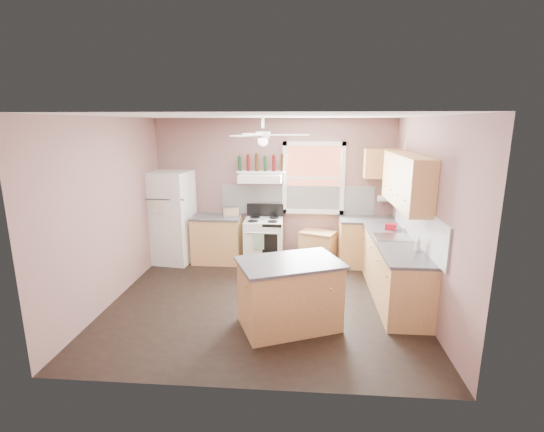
# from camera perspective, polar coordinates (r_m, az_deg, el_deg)

# --- Properties ---
(floor) EXTENTS (4.50, 4.50, 0.00)m
(floor) POSITION_cam_1_polar(r_m,az_deg,el_deg) (6.04, -1.20, -12.27)
(floor) COLOR black
(floor) RESTS_ON ground
(ceiling) EXTENTS (4.50, 4.50, 0.00)m
(ceiling) POSITION_cam_1_polar(r_m,az_deg,el_deg) (5.45, -1.34, 14.28)
(ceiling) COLOR white
(ceiling) RESTS_ON ground
(wall_back) EXTENTS (4.50, 0.05, 2.70)m
(wall_back) POSITION_cam_1_polar(r_m,az_deg,el_deg) (7.57, 0.27, 3.75)
(wall_back) COLOR #835F5A
(wall_back) RESTS_ON ground
(wall_right) EXTENTS (0.05, 4.00, 2.70)m
(wall_right) POSITION_cam_1_polar(r_m,az_deg,el_deg) (5.83, 21.60, -0.11)
(wall_right) COLOR #835F5A
(wall_right) RESTS_ON ground
(wall_left) EXTENTS (0.05, 4.00, 2.70)m
(wall_left) POSITION_cam_1_polar(r_m,az_deg,el_deg) (6.24, -22.53, 0.66)
(wall_left) COLOR #835F5A
(wall_left) RESTS_ON ground
(backsplash_back) EXTENTS (2.90, 0.03, 0.55)m
(backsplash_back) POSITION_cam_1_polar(r_m,az_deg,el_deg) (7.54, 3.66, 2.33)
(backsplash_back) COLOR white
(backsplash_back) RESTS_ON wall_back
(backsplash_right) EXTENTS (0.03, 2.60, 0.55)m
(backsplash_right) POSITION_cam_1_polar(r_m,az_deg,el_deg) (6.13, 20.31, -1.04)
(backsplash_right) COLOR white
(backsplash_right) RESTS_ON wall_right
(window_view) EXTENTS (1.00, 0.02, 1.20)m
(window_view) POSITION_cam_1_polar(r_m,az_deg,el_deg) (7.47, 6.02, 5.49)
(window_view) COLOR brown
(window_view) RESTS_ON wall_back
(window_frame) EXTENTS (1.16, 0.07, 1.36)m
(window_frame) POSITION_cam_1_polar(r_m,az_deg,el_deg) (7.45, 6.02, 5.46)
(window_frame) COLOR white
(window_frame) RESTS_ON wall_back
(refrigerator) EXTENTS (0.82, 0.81, 1.73)m
(refrigerator) POSITION_cam_1_polar(r_m,az_deg,el_deg) (7.70, -14.34, -0.18)
(refrigerator) COLOR white
(refrigerator) RESTS_ON floor
(base_cabinet_left) EXTENTS (0.90, 0.60, 0.86)m
(base_cabinet_left) POSITION_cam_1_polar(r_m,az_deg,el_deg) (7.62, -7.91, -3.43)
(base_cabinet_left) COLOR #B77E4C
(base_cabinet_left) RESTS_ON floor
(counter_left) EXTENTS (0.92, 0.62, 0.04)m
(counter_left) POSITION_cam_1_polar(r_m,az_deg,el_deg) (7.50, -8.02, -0.14)
(counter_left) COLOR #434345
(counter_left) RESTS_ON base_cabinet_left
(toaster) EXTENTS (0.32, 0.24, 0.18)m
(toaster) POSITION_cam_1_polar(r_m,az_deg,el_deg) (7.38, -6.02, 0.57)
(toaster) COLOR silver
(toaster) RESTS_ON counter_left
(stove) EXTENTS (0.71, 0.65, 0.86)m
(stove) POSITION_cam_1_polar(r_m,az_deg,el_deg) (7.41, -1.21, -3.78)
(stove) COLOR white
(stove) RESTS_ON floor
(range_hood) EXTENTS (0.78, 0.50, 0.14)m
(range_hood) POSITION_cam_1_polar(r_m,az_deg,el_deg) (7.28, -1.70, 5.51)
(range_hood) COLOR white
(range_hood) RESTS_ON wall_back
(bottle_shelf) EXTENTS (0.90, 0.26, 0.03)m
(bottle_shelf) POSITION_cam_1_polar(r_m,az_deg,el_deg) (7.39, -1.61, 6.40)
(bottle_shelf) COLOR white
(bottle_shelf) RESTS_ON range_hood
(cart) EXTENTS (0.73, 0.62, 0.62)m
(cart) POSITION_cam_1_polar(r_m,az_deg,el_deg) (7.53, 6.61, -4.53)
(cart) COLOR #B77E4C
(cart) RESTS_ON floor
(base_cabinet_corner) EXTENTS (1.00, 0.60, 0.86)m
(base_cabinet_corner) POSITION_cam_1_polar(r_m,az_deg,el_deg) (7.54, 13.49, -3.85)
(base_cabinet_corner) COLOR #B77E4C
(base_cabinet_corner) RESTS_ON floor
(base_cabinet_right) EXTENTS (0.60, 2.20, 0.86)m
(base_cabinet_right) POSITION_cam_1_polar(r_m,az_deg,el_deg) (6.28, 17.24, -7.61)
(base_cabinet_right) COLOR #B77E4C
(base_cabinet_right) RESTS_ON floor
(counter_corner) EXTENTS (1.02, 0.62, 0.04)m
(counter_corner) POSITION_cam_1_polar(r_m,az_deg,el_deg) (7.42, 13.67, -0.53)
(counter_corner) COLOR #434345
(counter_corner) RESTS_ON base_cabinet_corner
(counter_right) EXTENTS (0.62, 2.22, 0.04)m
(counter_right) POSITION_cam_1_polar(r_m,az_deg,el_deg) (6.13, 17.44, -3.68)
(counter_right) COLOR #434345
(counter_right) RESTS_ON base_cabinet_right
(sink) EXTENTS (0.55, 0.45, 0.03)m
(sink) POSITION_cam_1_polar(r_m,az_deg,el_deg) (6.32, 17.05, -3.02)
(sink) COLOR silver
(sink) RESTS_ON counter_right
(faucet) EXTENTS (0.03, 0.03, 0.14)m
(faucet) POSITION_cam_1_polar(r_m,az_deg,el_deg) (6.33, 18.51, -2.38)
(faucet) COLOR silver
(faucet) RESTS_ON sink
(upper_cabinet_right) EXTENTS (0.33, 1.80, 0.76)m
(upper_cabinet_right) POSITION_cam_1_polar(r_m,az_deg,el_deg) (6.17, 18.88, 4.89)
(upper_cabinet_right) COLOR #B77E4C
(upper_cabinet_right) RESTS_ON wall_right
(upper_cabinet_corner) EXTENTS (0.60, 0.33, 0.52)m
(upper_cabinet_corner) POSITION_cam_1_polar(r_m,az_deg,el_deg) (7.42, 15.49, 7.36)
(upper_cabinet_corner) COLOR #B77E4C
(upper_cabinet_corner) RESTS_ON wall_back
(paper_towel) EXTENTS (0.26, 0.12, 0.12)m
(paper_towel) POSITION_cam_1_polar(r_m,az_deg,el_deg) (7.56, 16.04, 2.44)
(paper_towel) COLOR white
(paper_towel) RESTS_ON wall_back
(island) EXTENTS (1.40, 1.16, 0.86)m
(island) POSITION_cam_1_polar(r_m,az_deg,el_deg) (5.20, 2.54, -11.43)
(island) COLOR #B77E4C
(island) RESTS_ON floor
(island_top) EXTENTS (1.50, 1.26, 0.04)m
(island_top) POSITION_cam_1_polar(r_m,az_deg,el_deg) (5.03, 2.59, -6.77)
(island_top) COLOR #434345
(island_top) RESTS_ON island
(ceiling_fan_hub) EXTENTS (0.20, 0.20, 0.08)m
(ceiling_fan_hub) POSITION_cam_1_polar(r_m,az_deg,el_deg) (5.45, -1.32, 11.65)
(ceiling_fan_hub) COLOR white
(ceiling_fan_hub) RESTS_ON ceiling
(soap_bottle) EXTENTS (0.10, 0.10, 0.22)m
(soap_bottle) POSITION_cam_1_polar(r_m,az_deg,el_deg) (5.72, 20.38, -3.77)
(soap_bottle) COLOR silver
(soap_bottle) RESTS_ON counter_right
(red_caddy) EXTENTS (0.21, 0.16, 0.10)m
(red_caddy) POSITION_cam_1_polar(r_m,az_deg,el_deg) (6.75, 16.84, -1.50)
(red_caddy) COLOR #B20F1D
(red_caddy) RESTS_ON counter_right
(wine_bottles) EXTENTS (0.86, 0.06, 0.31)m
(wine_bottles) POSITION_cam_1_polar(r_m,az_deg,el_deg) (7.37, -1.56, 7.64)
(wine_bottles) COLOR #143819
(wine_bottles) RESTS_ON bottle_shelf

